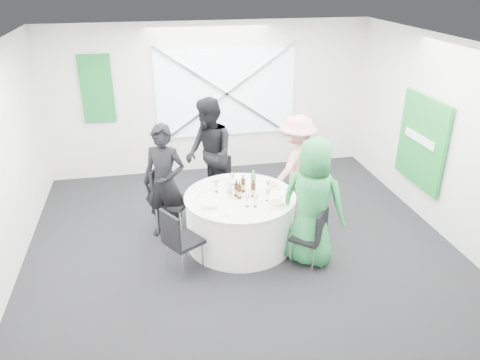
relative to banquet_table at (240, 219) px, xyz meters
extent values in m
plane|color=black|center=(0.00, -0.20, -0.38)|extent=(6.00, 6.00, 0.00)
plane|color=white|center=(0.00, -0.20, 2.42)|extent=(6.00, 6.00, 0.00)
plane|color=silver|center=(0.00, 2.80, 1.02)|extent=(6.00, 0.00, 6.00)
plane|color=silver|center=(0.00, -3.20, 1.02)|extent=(6.00, 0.00, 6.00)
plane|color=silver|center=(3.00, -0.20, 1.02)|extent=(0.00, 6.00, 6.00)
cube|color=white|center=(0.30, 2.76, 1.12)|extent=(2.60, 0.03, 1.60)
cube|color=silver|center=(0.30, 2.72, 1.12)|extent=(2.63, 0.05, 1.84)
cube|color=silver|center=(0.30, 2.72, 1.12)|extent=(2.63, 0.05, 1.84)
cube|color=#156D2B|center=(-2.00, 2.75, 1.32)|extent=(0.55, 0.04, 1.20)
cube|color=#17812D|center=(2.94, 0.40, 0.82)|extent=(0.05, 1.20, 1.40)
cylinder|color=white|center=(0.00, 0.00, -0.01)|extent=(1.52, 1.52, 0.74)
cylinder|color=white|center=(0.00, 0.00, 0.37)|extent=(1.56, 1.56, 0.02)
cube|color=black|center=(-0.06, 1.11, 0.03)|extent=(0.40, 0.40, 0.05)
cube|color=black|center=(-0.07, 1.29, 0.25)|extent=(0.36, 0.05, 0.41)
cylinder|color=silver|center=(0.09, 1.28, -0.19)|extent=(0.02, 0.02, 0.39)
cylinder|color=silver|center=(-0.22, 1.26, -0.19)|extent=(0.02, 0.02, 0.39)
cylinder|color=silver|center=(0.10, 0.97, -0.19)|extent=(0.02, 0.02, 0.39)
cylinder|color=silver|center=(-0.20, 0.95, -0.19)|extent=(0.02, 0.02, 0.39)
cube|color=black|center=(-0.90, 0.51, 0.12)|extent=(0.63, 0.63, 0.06)
cube|color=black|center=(-1.10, 0.62, 0.39)|extent=(0.26, 0.41, 0.50)
cylinder|color=silver|center=(-0.98, 0.77, -0.14)|extent=(0.02, 0.02, 0.48)
cylinder|color=silver|center=(-1.16, 0.44, -0.14)|extent=(0.02, 0.02, 0.48)
cylinder|color=silver|center=(-0.65, 0.58, -0.14)|extent=(0.02, 0.02, 0.48)
cylinder|color=silver|center=(-0.83, 0.26, -0.14)|extent=(0.02, 0.02, 0.48)
cube|color=black|center=(1.00, 0.55, 0.10)|extent=(0.61, 0.61, 0.05)
cube|color=black|center=(1.19, 0.65, 0.37)|extent=(0.24, 0.40, 0.49)
cylinder|color=silver|center=(1.25, 0.47, -0.15)|extent=(0.02, 0.02, 0.46)
cylinder|color=silver|center=(1.08, 0.80, -0.15)|extent=(0.02, 0.02, 0.46)
cylinder|color=silver|center=(0.93, 0.30, -0.15)|extent=(0.02, 0.02, 0.46)
cylinder|color=silver|center=(0.75, 0.62, -0.15)|extent=(0.02, 0.02, 0.46)
cube|color=black|center=(0.77, -0.70, 0.03)|extent=(0.54, 0.54, 0.05)
cube|color=black|center=(0.90, -0.82, 0.25)|extent=(0.27, 0.29, 0.41)
cylinder|color=silver|center=(0.78, -0.92, -0.19)|extent=(0.02, 0.02, 0.39)
cylinder|color=silver|center=(0.98, -0.69, -0.19)|extent=(0.02, 0.02, 0.39)
cylinder|color=silver|center=(0.55, -0.71, -0.19)|extent=(0.02, 0.02, 0.39)
cylinder|color=silver|center=(0.76, -0.48, -0.19)|extent=(0.02, 0.02, 0.39)
cube|color=black|center=(-0.84, -0.52, 0.06)|extent=(0.57, 0.57, 0.05)
cube|color=black|center=(-1.01, -0.62, 0.31)|extent=(0.24, 0.36, 0.45)
cylinder|color=silver|center=(-1.08, -0.46, -0.17)|extent=(0.02, 0.02, 0.43)
cylinder|color=silver|center=(-0.90, -0.75, -0.17)|extent=(0.02, 0.02, 0.43)
cylinder|color=silver|center=(-0.79, -0.29, -0.17)|extent=(0.02, 0.02, 0.43)
cylinder|color=silver|center=(-0.61, -0.57, -0.17)|extent=(0.02, 0.02, 0.43)
imported|color=black|center=(-1.01, 0.44, 0.48)|extent=(0.74, 0.62, 1.71)
imported|color=black|center=(-0.25, 1.24, 0.53)|extent=(0.66, 0.97, 1.83)
imported|color=#DE9690|center=(1.05, 0.75, 0.43)|extent=(1.14, 1.00, 1.63)
imported|color=#23813D|center=(0.83, -0.62, 0.50)|extent=(1.02, 0.96, 1.76)
cylinder|color=white|center=(0.02, 0.59, 0.39)|extent=(0.25, 0.25, 0.01)
cylinder|color=white|center=(-0.42, 0.33, 0.39)|extent=(0.29, 0.29, 0.01)
cylinder|color=white|center=(0.54, 0.20, 0.39)|extent=(0.25, 0.25, 0.01)
cylinder|color=#A1B561|center=(0.54, 0.20, 0.41)|extent=(0.16, 0.16, 0.02)
cylinder|color=white|center=(0.43, -0.37, 0.39)|extent=(0.28, 0.28, 0.01)
cylinder|color=#A1B561|center=(0.43, -0.37, 0.41)|extent=(0.18, 0.18, 0.02)
cylinder|color=white|center=(-0.43, -0.44, 0.39)|extent=(0.29, 0.29, 0.01)
cube|color=white|center=(-0.46, -0.30, 0.42)|extent=(0.20, 0.13, 0.05)
cylinder|color=#371E0A|center=(-0.05, 0.00, 0.47)|extent=(0.06, 0.06, 0.19)
cylinder|color=#371E0A|center=(-0.05, 0.00, 0.60)|extent=(0.02, 0.02, 0.06)
cylinder|color=tan|center=(-0.05, 0.00, 0.46)|extent=(0.06, 0.06, 0.07)
cylinder|color=#371E0A|center=(0.07, 0.11, 0.48)|extent=(0.06, 0.06, 0.20)
cylinder|color=#371E0A|center=(0.07, 0.11, 0.61)|extent=(0.02, 0.02, 0.06)
cylinder|color=tan|center=(0.07, 0.11, 0.46)|extent=(0.06, 0.06, 0.07)
cylinder|color=#371E0A|center=(0.17, -0.07, 0.48)|extent=(0.06, 0.06, 0.20)
cylinder|color=#371E0A|center=(0.17, -0.07, 0.61)|extent=(0.02, 0.02, 0.06)
cylinder|color=tan|center=(0.17, -0.07, 0.46)|extent=(0.06, 0.06, 0.07)
cylinder|color=#371E0A|center=(-0.02, -0.08, 0.47)|extent=(0.06, 0.06, 0.19)
cylinder|color=#371E0A|center=(-0.02, -0.08, 0.60)|extent=(0.02, 0.02, 0.06)
cylinder|color=tan|center=(-0.02, -0.08, 0.46)|extent=(0.06, 0.06, 0.07)
cylinder|color=green|center=(0.21, 0.12, 0.51)|extent=(0.08, 0.08, 0.25)
cylinder|color=green|center=(0.21, 0.12, 0.66)|extent=(0.03, 0.03, 0.06)
cylinder|color=tan|center=(0.21, 0.12, 0.48)|extent=(0.08, 0.08, 0.09)
cylinder|color=white|center=(-0.15, 0.00, 0.49)|extent=(0.08, 0.08, 0.23)
cylinder|color=white|center=(-0.15, 0.00, 0.64)|extent=(0.03, 0.03, 0.06)
cylinder|color=tan|center=(-0.15, 0.00, 0.47)|extent=(0.08, 0.08, 0.08)
cylinder|color=white|center=(0.13, -0.36, 0.38)|extent=(0.06, 0.06, 0.00)
cylinder|color=white|center=(0.13, -0.36, 0.43)|extent=(0.01, 0.01, 0.10)
cone|color=white|center=(0.13, -0.36, 0.51)|extent=(0.07, 0.07, 0.08)
cylinder|color=white|center=(0.41, 0.05, 0.38)|extent=(0.06, 0.06, 0.00)
cylinder|color=white|center=(0.41, 0.05, 0.43)|extent=(0.01, 0.01, 0.10)
cone|color=white|center=(0.41, 0.05, 0.51)|extent=(0.07, 0.07, 0.08)
cylinder|color=white|center=(0.34, -0.23, 0.38)|extent=(0.06, 0.06, 0.00)
cylinder|color=white|center=(0.34, -0.23, 0.43)|extent=(0.01, 0.01, 0.10)
cone|color=white|center=(0.34, -0.23, 0.51)|extent=(0.07, 0.07, 0.08)
cylinder|color=white|center=(-0.30, 0.18, 0.38)|extent=(0.06, 0.06, 0.00)
cylinder|color=white|center=(-0.30, 0.18, 0.43)|extent=(0.01, 0.01, 0.10)
cone|color=white|center=(-0.30, 0.18, 0.51)|extent=(0.07, 0.07, 0.08)
cylinder|color=white|center=(-0.04, 0.38, 0.38)|extent=(0.06, 0.06, 0.00)
cylinder|color=white|center=(-0.04, 0.38, 0.43)|extent=(0.01, 0.01, 0.10)
cone|color=white|center=(-0.04, 0.38, 0.51)|extent=(0.07, 0.07, 0.08)
cylinder|color=white|center=(0.03, -0.34, 0.38)|extent=(0.06, 0.06, 0.00)
cylinder|color=white|center=(0.03, -0.34, 0.43)|extent=(0.01, 0.01, 0.10)
cone|color=white|center=(0.03, -0.34, 0.51)|extent=(0.07, 0.07, 0.08)
cube|color=silver|center=(0.57, 0.09, 0.38)|extent=(0.08, 0.14, 0.01)
cube|color=silver|center=(0.38, 0.43, 0.38)|extent=(0.09, 0.14, 0.01)
cube|color=silver|center=(0.19, 0.54, 0.38)|extent=(0.15, 0.02, 0.01)
cube|color=silver|center=(-0.15, 0.55, 0.38)|extent=(0.15, 0.02, 0.01)
cube|color=silver|center=(0.35, -0.46, 0.38)|extent=(0.10, 0.13, 0.01)
cube|color=silver|center=(0.55, -0.18, 0.38)|extent=(0.10, 0.13, 0.01)
cube|color=silver|center=(-0.35, 0.46, 0.38)|extent=(0.10, 0.13, 0.01)
cube|color=silver|center=(-0.57, 0.08, 0.38)|extent=(0.08, 0.14, 0.01)
cube|color=silver|center=(-0.54, -0.19, 0.38)|extent=(0.10, 0.13, 0.01)
cube|color=silver|center=(-0.30, -0.49, 0.38)|extent=(0.11, 0.12, 0.01)
camera|label=1|loc=(-1.16, -5.69, 3.30)|focal=35.00mm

